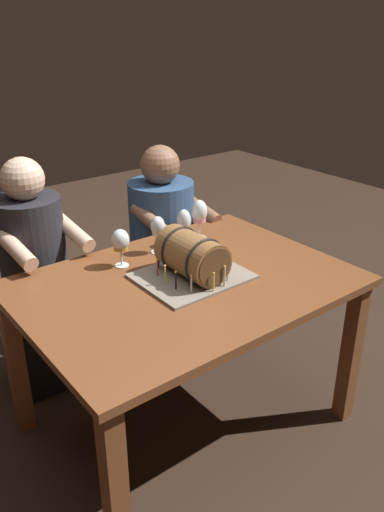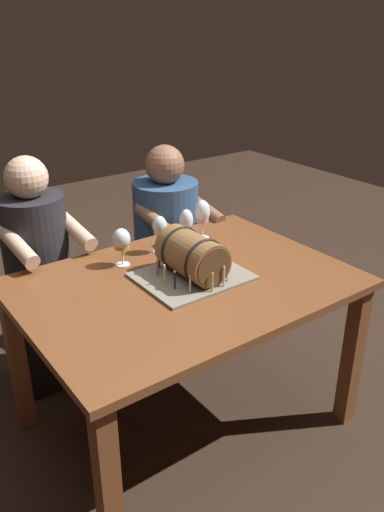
{
  "view_description": "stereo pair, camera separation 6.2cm",
  "coord_description": "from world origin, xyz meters",
  "px_view_note": "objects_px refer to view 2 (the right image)",
  "views": [
    {
      "loc": [
        -1.16,
        -1.53,
        1.75
      ],
      "look_at": [
        0.04,
        0.01,
        0.86
      ],
      "focal_mm": 36.14,
      "sensor_mm": 36.0,
      "label": 1
    },
    {
      "loc": [
        -1.11,
        -1.57,
        1.75
      ],
      "look_at": [
        0.04,
        0.01,
        0.86
      ],
      "focal_mm": 36.14,
      "sensor_mm": 36.0,
      "label": 2
    }
  ],
  "objects_px": {
    "dining_table": "(185,302)",
    "wine_glass_rose": "(202,213)",
    "wine_glass_amber": "(122,241)",
    "wine_glass_red": "(186,222)",
    "person_seated_left": "(41,285)",
    "person_seated_right": "(167,249)",
    "wine_glass_white": "(160,228)",
    "barrel_cake": "(192,258)"
  },
  "relations": [
    {
      "from": "person_seated_right",
      "to": "barrel_cake",
      "type": "bearing_deg",
      "value": -115.47
    },
    {
      "from": "dining_table",
      "to": "person_seated_right",
      "type": "xyz_separation_m",
      "value": [
        0.38,
        0.71,
        -0.11
      ]
    },
    {
      "from": "wine_glass_red",
      "to": "wine_glass_rose",
      "type": "bearing_deg",
      "value": 11.54
    },
    {
      "from": "wine_glass_rose",
      "to": "person_seated_left",
      "type": "distance_m",
      "value": 0.88
    },
    {
      "from": "barrel_cake",
      "to": "wine_glass_rose",
      "type": "distance_m",
      "value": 0.44
    },
    {
      "from": "person_seated_left",
      "to": "wine_glass_red",
      "type": "bearing_deg",
      "value": -34.63
    },
    {
      "from": "person_seated_left",
      "to": "person_seated_right",
      "type": "height_order",
      "value": "person_seated_left"
    },
    {
      "from": "barrel_cake",
      "to": "person_seated_right",
      "type": "distance_m",
      "value": 0.84
    },
    {
      "from": "barrel_cake",
      "to": "person_seated_left",
      "type": "height_order",
      "value": "person_seated_left"
    },
    {
      "from": "wine_glass_amber",
      "to": "wine_glass_red",
      "type": "distance_m",
      "value": 0.36
    },
    {
      "from": "wine_glass_rose",
      "to": "wine_glass_red",
      "type": "bearing_deg",
      "value": -168.46
    },
    {
      "from": "barrel_cake",
      "to": "person_seated_right",
      "type": "height_order",
      "value": "person_seated_right"
    },
    {
      "from": "wine_glass_red",
      "to": "dining_table",
      "type": "bearing_deg",
      "value": -126.27
    },
    {
      "from": "barrel_cake",
      "to": "wine_glass_rose",
      "type": "height_order",
      "value": "barrel_cake"
    },
    {
      "from": "wine_glass_red",
      "to": "person_seated_right",
      "type": "xyz_separation_m",
      "value": [
        0.16,
        0.41,
        -0.33
      ]
    },
    {
      "from": "dining_table",
      "to": "wine_glass_white",
      "type": "height_order",
      "value": "wine_glass_white"
    },
    {
      "from": "wine_glass_white",
      "to": "person_seated_right",
      "type": "bearing_deg",
      "value": 53.38
    },
    {
      "from": "wine_glass_amber",
      "to": "person_seated_left",
      "type": "height_order",
      "value": "person_seated_left"
    },
    {
      "from": "person_seated_right",
      "to": "person_seated_left",
      "type": "bearing_deg",
      "value": -179.98
    },
    {
      "from": "wine_glass_white",
      "to": "wine_glass_red",
      "type": "relative_size",
      "value": 0.98
    },
    {
      "from": "wine_glass_amber",
      "to": "person_seated_right",
      "type": "xyz_separation_m",
      "value": [
        0.51,
        0.43,
        -0.33
      ]
    },
    {
      "from": "wine_glass_amber",
      "to": "person_seated_left",
      "type": "xyz_separation_m",
      "value": [
        -0.24,
        0.43,
        -0.33
      ]
    },
    {
      "from": "wine_glass_white",
      "to": "person_seated_left",
      "type": "relative_size",
      "value": 0.15
    },
    {
      "from": "barrel_cake",
      "to": "wine_glass_rose",
      "type": "relative_size",
      "value": 2.23
    },
    {
      "from": "wine_glass_amber",
      "to": "wine_glass_rose",
      "type": "relative_size",
      "value": 0.87
    },
    {
      "from": "wine_glass_rose",
      "to": "barrel_cake",
      "type": "bearing_deg",
      "value": -132.72
    },
    {
      "from": "dining_table",
      "to": "barrel_cake",
      "type": "xyz_separation_m",
      "value": [
        0.04,
        0.01,
        0.19
      ]
    },
    {
      "from": "barrel_cake",
      "to": "person_seated_left",
      "type": "relative_size",
      "value": 0.37
    },
    {
      "from": "person_seated_right",
      "to": "wine_glass_amber",
      "type": "bearing_deg",
      "value": -140.23
    },
    {
      "from": "dining_table",
      "to": "wine_glass_amber",
      "type": "bearing_deg",
      "value": 115.58
    },
    {
      "from": "barrel_cake",
      "to": "wine_glass_rose",
      "type": "xyz_separation_m",
      "value": [
        0.29,
        0.32,
        0.04
      ]
    },
    {
      "from": "barrel_cake",
      "to": "dining_table",
      "type": "bearing_deg",
      "value": -172.07
    },
    {
      "from": "wine_glass_white",
      "to": "wine_glass_rose",
      "type": "relative_size",
      "value": 0.9
    },
    {
      "from": "wine_glass_rose",
      "to": "wine_glass_red",
      "type": "distance_m",
      "value": 0.12
    },
    {
      "from": "person_seated_left",
      "to": "person_seated_right",
      "type": "bearing_deg",
      "value": 0.02
    },
    {
      "from": "wine_glass_amber",
      "to": "person_seated_left",
      "type": "relative_size",
      "value": 0.15
    },
    {
      "from": "barrel_cake",
      "to": "wine_glass_red",
      "type": "relative_size",
      "value": 2.45
    },
    {
      "from": "dining_table",
      "to": "wine_glass_rose",
      "type": "relative_size",
      "value": 6.82
    },
    {
      "from": "wine_glass_red",
      "to": "person_seated_left",
      "type": "distance_m",
      "value": 0.8
    },
    {
      "from": "barrel_cake",
      "to": "wine_glass_red",
      "type": "height_order",
      "value": "barrel_cake"
    },
    {
      "from": "dining_table",
      "to": "wine_glass_white",
      "type": "distance_m",
      "value": 0.39
    },
    {
      "from": "dining_table",
      "to": "barrel_cake",
      "type": "relative_size",
      "value": 3.06
    }
  ]
}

